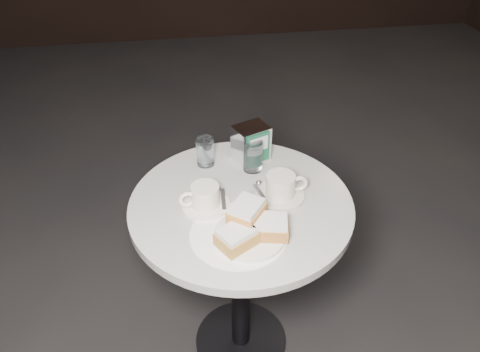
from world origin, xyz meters
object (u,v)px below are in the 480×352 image
at_px(water_glass_left, 205,152).
at_px(napkin_dispenser, 251,144).
at_px(beignet_plate, 251,229).
at_px(water_glass_right, 253,156).
at_px(coffee_cup_left, 205,198).
at_px(coffee_cup_right, 281,188).
at_px(cafe_table, 241,247).

height_order(water_glass_left, napkin_dispenser, napkin_dispenser).
bearing_deg(beignet_plate, water_glass_left, 103.11).
bearing_deg(water_glass_right, beignet_plate, -101.01).
bearing_deg(coffee_cup_left, napkin_dispenser, 40.96).
xyz_separation_m(coffee_cup_right, water_glass_right, (-0.06, 0.16, 0.02)).
height_order(coffee_cup_left, water_glass_left, water_glass_left).
height_order(cafe_table, coffee_cup_right, coffee_cup_right).
xyz_separation_m(beignet_plate, water_glass_left, (-0.09, 0.39, 0.01)).
relative_size(beignet_plate, water_glass_right, 2.28).
bearing_deg(water_glass_right, coffee_cup_right, -69.35).
bearing_deg(coffee_cup_left, cafe_table, -7.56).
bearing_deg(napkin_dispenser, coffee_cup_left, -150.35).
bearing_deg(water_glass_right, napkin_dispenser, 85.69).
xyz_separation_m(water_glass_left, water_glass_right, (0.15, -0.06, 0.00)).
bearing_deg(coffee_cup_left, coffee_cup_right, -7.64).
xyz_separation_m(beignet_plate, water_glass_right, (0.06, 0.33, 0.02)).
relative_size(coffee_cup_right, water_glass_right, 1.57).
bearing_deg(beignet_plate, coffee_cup_left, 125.90).
bearing_deg(water_glass_left, beignet_plate, -76.89).
xyz_separation_m(water_glass_left, napkin_dispenser, (0.16, 0.00, 0.02)).
distance_m(cafe_table, coffee_cup_right, 0.27).
bearing_deg(coffee_cup_left, water_glass_right, 33.58).
relative_size(cafe_table, coffee_cup_left, 4.28).
distance_m(coffee_cup_right, water_glass_right, 0.17).
height_order(cafe_table, napkin_dispenser, napkin_dispenser).
bearing_deg(water_glass_left, napkin_dispenser, 0.69).
distance_m(cafe_table, water_glass_right, 0.31).
distance_m(cafe_table, napkin_dispenser, 0.35).
distance_m(coffee_cup_left, water_glass_right, 0.25).
relative_size(coffee_cup_left, water_glass_right, 1.63).
height_order(beignet_plate, water_glass_left, same).
bearing_deg(water_glass_left, coffee_cup_right, -45.16).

